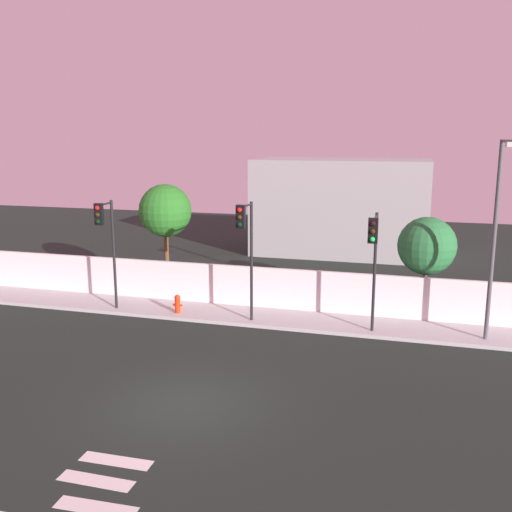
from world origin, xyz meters
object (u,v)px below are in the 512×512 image
roadside_tree_leftmost (165,211)px  traffic_light_center (374,249)px  roadside_tree_midleft (427,246)px  traffic_light_left (106,233)px  traffic_light_right (246,237)px  street_lamp_curbside (497,227)px  fire_hydrant (178,303)px

roadside_tree_leftmost → traffic_light_center: bearing=-20.1°
traffic_light_center → roadside_tree_leftmost: size_ratio=0.86×
roadside_tree_midleft → traffic_light_left: bearing=-165.1°
traffic_light_right → roadside_tree_leftmost: (-5.00, 3.43, 0.44)m
street_lamp_curbside → roadside_tree_leftmost: 14.47m
street_lamp_curbside → roadside_tree_leftmost: street_lamp_curbside is taller
traffic_light_right → roadside_tree_leftmost: bearing=145.5°
traffic_light_right → street_lamp_curbside: street_lamp_curbside is taller
traffic_light_left → fire_hydrant: bearing=14.0°
traffic_light_right → street_lamp_curbside: (9.19, 0.62, 0.71)m
traffic_light_center → street_lamp_curbside: bearing=11.1°
traffic_light_left → roadside_tree_leftmost: roadside_tree_leftmost is taller
traffic_light_right → street_lamp_curbside: 9.24m
traffic_light_center → roadside_tree_midleft: 4.16m
fire_hydrant → roadside_tree_midleft: (10.20, 2.75, 2.53)m
traffic_light_left → roadside_tree_leftmost: (1.15, 3.46, 0.52)m
traffic_light_center → fire_hydrant: size_ratio=5.78×
traffic_light_right → traffic_light_left: bearing=-179.7°
fire_hydrant → traffic_light_right: bearing=-11.8°
fire_hydrant → roadside_tree_midleft: 10.86m
fire_hydrant → roadside_tree_leftmost: bearing=121.8°
traffic_light_left → fire_hydrant: 4.25m
traffic_light_center → traffic_light_right: size_ratio=0.95×
street_lamp_curbside → traffic_light_right: bearing=-176.2°
traffic_light_left → street_lamp_curbside: bearing=2.4°
fire_hydrant → street_lamp_curbside: bearing=-0.3°
fire_hydrant → roadside_tree_leftmost: roadside_tree_leftmost is taller
traffic_light_center → roadside_tree_midleft: traffic_light_center is taller
street_lamp_curbside → roadside_tree_leftmost: bearing=168.8°
traffic_light_center → traffic_light_right: 4.97m
street_lamp_curbside → roadside_tree_midleft: 3.87m
street_lamp_curbside → roadside_tree_midleft: bearing=129.1°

